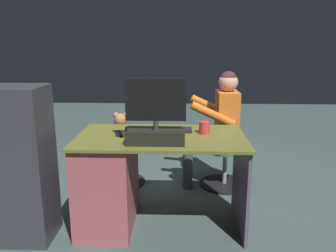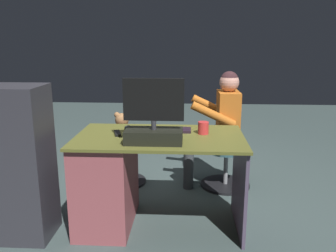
% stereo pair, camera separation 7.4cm
% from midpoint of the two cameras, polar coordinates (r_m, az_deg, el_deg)
% --- Properties ---
extents(ground_plane, '(10.00, 10.00, 0.00)m').
position_cam_midpoint_polar(ground_plane, '(3.39, -0.01, -11.65)').
color(ground_plane, '#3E4D4C').
extents(desk, '(1.28, 0.74, 0.74)m').
position_cam_midpoint_polar(desk, '(2.87, -7.33, -8.17)').
color(desk, brown).
rests_on(desk, ground_plane).
extents(monitor, '(0.42, 0.21, 0.46)m').
position_cam_midpoint_polar(monitor, '(2.51, -1.45, 0.10)').
color(monitor, black).
rests_on(monitor, desk).
extents(keyboard, '(0.42, 0.14, 0.02)m').
position_cam_midpoint_polar(keyboard, '(2.85, 0.20, -0.61)').
color(keyboard, black).
rests_on(keyboard, desk).
extents(computer_mouse, '(0.06, 0.10, 0.04)m').
position_cam_midpoint_polar(computer_mouse, '(2.90, -5.67, -0.28)').
color(computer_mouse, black).
rests_on(computer_mouse, desk).
extents(cup, '(0.08, 0.08, 0.10)m').
position_cam_midpoint_polar(cup, '(2.78, 6.42, -0.30)').
color(cup, red).
rests_on(cup, desk).
extents(tv_remote, '(0.08, 0.16, 0.02)m').
position_cam_midpoint_polar(tv_remote, '(2.78, -7.32, -1.14)').
color(tv_remote, black).
rests_on(tv_remote, desk).
extents(office_chair_teddy, '(0.46, 0.46, 0.43)m').
position_cam_midpoint_polar(office_chair_teddy, '(3.69, -6.61, -5.30)').
color(office_chair_teddy, black).
rests_on(office_chair_teddy, ground_plane).
extents(teddy_bear, '(0.23, 0.23, 0.32)m').
position_cam_midpoint_polar(teddy_bear, '(3.62, -6.72, -0.53)').
color(teddy_bear, '#9A6B41').
rests_on(teddy_bear, office_chair_teddy).
extents(visitor_chair, '(0.49, 0.49, 0.43)m').
position_cam_midpoint_polar(visitor_chair, '(3.64, 9.82, -5.77)').
color(visitor_chair, black).
rests_on(visitor_chair, ground_plane).
extents(person, '(0.53, 0.48, 1.16)m').
position_cam_midpoint_polar(person, '(3.52, 8.78, 0.75)').
color(person, '#C16520').
rests_on(person, ground_plane).
extents(equipment_rack, '(0.44, 0.36, 1.14)m').
position_cam_midpoint_polar(equipment_rack, '(2.81, -22.09, -5.64)').
color(equipment_rack, '#313037').
rests_on(equipment_rack, ground_plane).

